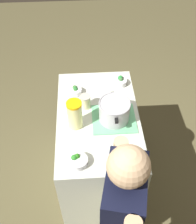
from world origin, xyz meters
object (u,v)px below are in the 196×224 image
at_px(broccoli_bowl_front, 75,91).
at_px(broccoli_bowl_center, 121,81).
at_px(mason_jar, 85,102).
at_px(person_cook, 120,220).
at_px(cooking_pot, 114,111).
at_px(broccoli_bowl_back, 78,161).
at_px(lemonade_pitcher, 75,114).

relative_size(broccoli_bowl_front, broccoli_bowl_center, 1.01).
distance_m(mason_jar, person_cook, 0.95).
height_order(cooking_pot, broccoli_bowl_center, cooking_pot).
bearing_deg(broccoli_bowl_back, cooking_pot, 143.24).
xyz_separation_m(lemonade_pitcher, broccoli_bowl_back, (0.34, 0.01, -0.09)).
bearing_deg(broccoli_bowl_center, cooking_pot, -14.06).
relative_size(cooking_pot, broccoli_bowl_center, 2.92).
distance_m(broccoli_bowl_center, person_cook, 1.20).
height_order(broccoli_bowl_back, person_cook, person_cook).
xyz_separation_m(lemonade_pitcher, mason_jar, (-0.19, 0.08, -0.06)).
bearing_deg(cooking_pot, lemonade_pitcher, -81.85).
xyz_separation_m(cooking_pot, mason_jar, (-0.15, -0.22, -0.04)).
xyz_separation_m(cooking_pot, broccoli_bowl_back, (0.38, -0.29, -0.07)).
xyz_separation_m(broccoli_bowl_center, person_cook, (1.19, -0.14, -0.08)).
distance_m(lemonade_pitcher, mason_jar, 0.22).
distance_m(mason_jar, broccoli_bowl_center, 0.41).
bearing_deg(broccoli_bowl_center, person_cook, -6.85).
xyz_separation_m(mason_jar, broccoli_bowl_front, (-0.17, -0.08, -0.03)).
xyz_separation_m(cooking_pot, broccoli_bowl_front, (-0.32, -0.30, -0.07)).
xyz_separation_m(cooking_pot, broccoli_bowl_center, (-0.41, 0.10, -0.07)).
xyz_separation_m(broccoli_bowl_front, broccoli_bowl_back, (0.70, 0.01, 0.00)).
relative_size(cooking_pot, broccoli_bowl_back, 2.35).
distance_m(broccoli_bowl_front, person_cook, 1.13).
height_order(cooking_pot, broccoli_bowl_back, cooking_pot).
relative_size(mason_jar, person_cook, 0.07).
distance_m(broccoli_bowl_center, broccoli_bowl_back, 0.88).
distance_m(mason_jar, broccoli_bowl_back, 0.54).
height_order(broccoli_bowl_front, broccoli_bowl_back, broccoli_bowl_back).
bearing_deg(broccoli_bowl_front, broccoli_bowl_back, 0.86).
xyz_separation_m(mason_jar, person_cook, (0.93, 0.18, -0.11)).
bearing_deg(mason_jar, lemonade_pitcher, -23.15).
bearing_deg(broccoli_bowl_back, person_cook, 32.14).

